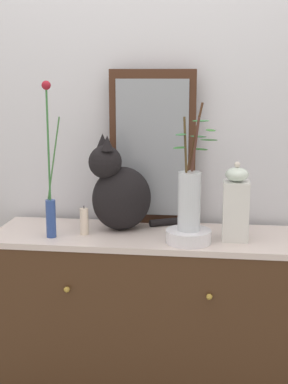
% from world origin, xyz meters
% --- Properties ---
extents(wall_back, '(4.40, 0.08, 2.60)m').
position_xyz_m(wall_back, '(0.00, 0.28, 1.30)').
color(wall_back, silver).
rests_on(wall_back, ground_plane).
extents(sideboard, '(1.28, 0.43, 0.81)m').
position_xyz_m(sideboard, '(0.00, -0.00, 0.41)').
color(sideboard, '#452C19').
rests_on(sideboard, ground_plane).
extents(mirror_leaning, '(0.38, 0.03, 0.68)m').
position_xyz_m(mirror_leaning, '(0.01, 0.18, 1.15)').
color(mirror_leaning, '#412517').
rests_on(mirror_leaning, sideboard).
extents(cat_sitting, '(0.42, 0.28, 0.41)m').
position_xyz_m(cat_sitting, '(-0.11, 0.05, 0.98)').
color(cat_sitting, black).
rests_on(cat_sitting, sideboard).
extents(vase_slim_green, '(0.07, 0.04, 0.63)m').
position_xyz_m(vase_slim_green, '(-0.37, -0.10, 1.00)').
color(vase_slim_green, '#2D498F').
rests_on(vase_slim_green, sideboard).
extents(bowl_porcelain, '(0.18, 0.18, 0.05)m').
position_xyz_m(bowl_porcelain, '(0.19, -0.10, 0.84)').
color(bowl_porcelain, white).
rests_on(bowl_porcelain, sideboard).
extents(vase_glass_clear, '(0.18, 0.15, 0.50)m').
position_xyz_m(vase_glass_clear, '(0.19, -0.10, 1.00)').
color(vase_glass_clear, silver).
rests_on(vase_glass_clear, bowl_porcelain).
extents(jar_lidded_porcelain, '(0.10, 0.10, 0.32)m').
position_xyz_m(jar_lidded_porcelain, '(0.38, -0.03, 0.96)').
color(jar_lidded_porcelain, silver).
rests_on(jar_lidded_porcelain, sideboard).
extents(candle_pillar, '(0.04, 0.04, 0.12)m').
position_xyz_m(candle_pillar, '(-0.25, -0.04, 0.87)').
color(candle_pillar, beige).
rests_on(candle_pillar, sideboard).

